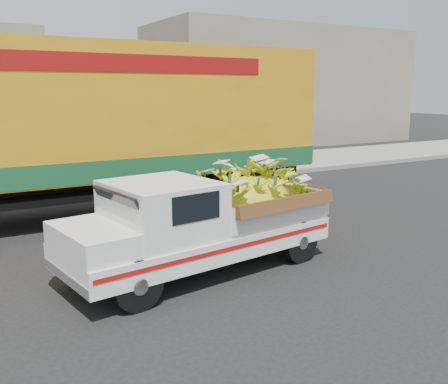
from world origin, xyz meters
TOP-DOWN VIEW (x-y plane):
  - ground at (0.00, 0.00)m, footprint 100.00×100.00m
  - curb at (0.00, 6.02)m, footprint 60.00×0.25m
  - sidewalk at (0.00, 8.12)m, footprint 60.00×4.00m
  - building_right at (14.00, 15.02)m, footprint 14.00×6.00m
  - pickup_truck at (1.14, -0.72)m, footprint 4.50×2.18m
  - semi_trailer at (-0.23, 3.57)m, footprint 12.00×2.53m

SIDE VIEW (x-z plane):
  - ground at x=0.00m, z-range 0.00..0.00m
  - sidewalk at x=0.00m, z-range 0.00..0.14m
  - curb at x=0.00m, z-range 0.00..0.15m
  - pickup_truck at x=1.14m, z-range 0.06..1.57m
  - semi_trailer at x=-0.23m, z-range 0.22..4.02m
  - building_right at x=14.00m, z-range 0.00..6.00m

